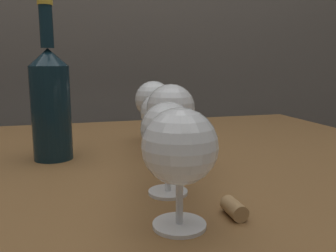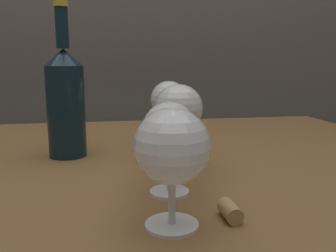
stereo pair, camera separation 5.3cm
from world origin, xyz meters
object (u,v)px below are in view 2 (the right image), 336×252
object	(u,v)px
wine_glass_white	(171,114)
wine_glass_chardonnay	(168,100)
wine_bottle	(65,100)
cork	(228,211)
wine_glass_rose	(178,110)
wine_glass_pinot	(170,148)
wine_glass_amber	(168,132)

from	to	relation	value
wine_glass_white	wine_glass_chardonnay	xyz separation A→B (m)	(0.01, 0.12, 0.02)
wine_bottle	cork	world-z (taller)	wine_bottle
wine_glass_rose	wine_glass_white	size ratio (longest dim) A/B	1.20
wine_glass_pinot	wine_glass_chardonnay	bearing A→B (deg)	80.66
wine_glass_chardonnay	cork	bearing A→B (deg)	-89.76
cork	wine_glass_white	bearing A→B (deg)	92.81
wine_glass_rose	cork	distance (m)	0.24
wine_glass_white	wine_bottle	world-z (taller)	wine_bottle
wine_glass_pinot	wine_bottle	distance (m)	0.40
wine_glass_white	cork	distance (m)	0.34
wine_glass_amber	wine_glass_rose	distance (m)	0.12
wine_glass_amber	wine_glass_white	bearing A→B (deg)	79.05
wine_glass_pinot	cork	size ratio (longest dim) A/B	3.51
wine_glass_pinot	wine_glass_chardonnay	world-z (taller)	wine_glass_chardonnay
wine_glass_rose	cork	size ratio (longest dim) A/B	3.83
wine_glass_pinot	cork	xyz separation A→B (m)	(0.08, 0.01, -0.09)
wine_bottle	cork	xyz separation A→B (m)	(0.24, -0.36, -0.11)
wine_glass_pinot	wine_glass_chardonnay	xyz separation A→B (m)	(0.08, 0.46, 0.01)
wine_glass_chardonnay	wine_glass_amber	bearing A→B (deg)	-99.65
wine_glass_pinot	wine_glass_white	distance (m)	0.35
wine_glass_rose	wine_glass_chardonnay	bearing A→B (deg)	84.50
wine_glass_white	wine_glass_chardonnay	size ratio (longest dim) A/B	0.87
wine_glass_white	wine_glass_chardonnay	distance (m)	0.12
wine_glass_amber	cork	bearing A→B (deg)	-59.00
wine_glass_amber	wine_glass_rose	world-z (taller)	wine_glass_rose
wine_glass_pinot	wine_bottle	bearing A→B (deg)	113.56
wine_glass_white	wine_glass_chardonnay	bearing A→B (deg)	82.94
cork	wine_bottle	bearing A→B (deg)	123.59
wine_glass_white	cork	xyz separation A→B (m)	(0.02, -0.33, -0.08)
wine_glass_white	wine_bottle	bearing A→B (deg)	173.73
wine_glass_rose	wine_glass_white	world-z (taller)	wine_glass_rose
wine_glass_white	cork	bearing A→B (deg)	-87.19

